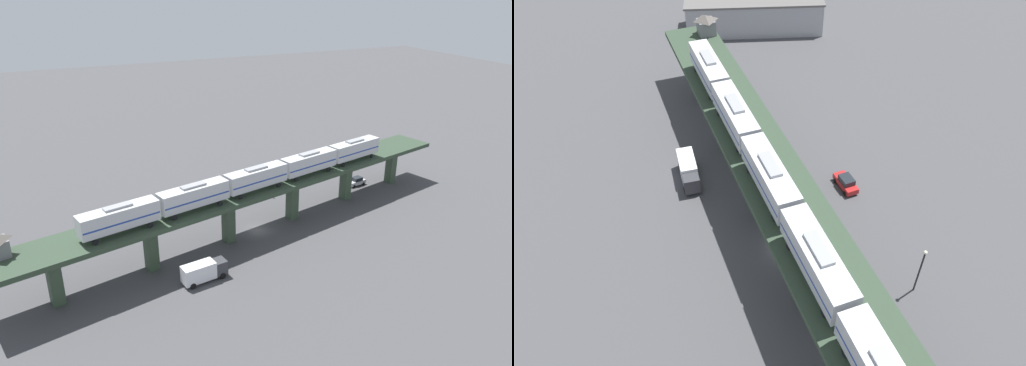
{
  "view_description": "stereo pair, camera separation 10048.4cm",
  "coord_description": "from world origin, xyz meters",
  "views": [
    {
      "loc": [
        -74.86,
        33.95,
        43.78
      ],
      "look_at": [
        -1.71,
        1.09,
        10.36
      ],
      "focal_mm": 35.0,
      "sensor_mm": 36.0,
      "label": 1
    },
    {
      "loc": [
        -6.71,
        -39.74,
        48.38
      ],
      "look_at": [
        -1.71,
        1.09,
        10.36
      ],
      "focal_mm": 35.0,
      "sensor_mm": 36.0,
      "label": 2
    }
  ],
  "objects": [
    {
      "name": "street_car_red",
      "position": [
        10.14,
        10.05,
        0.94
      ],
      "size": [
        2.91,
        4.72,
        1.89
      ],
      "color": "#AD1E1E",
      "rests_on": "ground"
    },
    {
      "name": "elevated_viaduct",
      "position": [
        0.05,
        -0.2,
        7.57
      ],
      "size": [
        30.01,
        91.36,
        8.86
      ],
      "color": "#2C3D2C",
      "rests_on": "ground"
    },
    {
      "name": "delivery_truck",
      "position": [
        -11.74,
        14.42,
        1.76
      ],
      "size": [
        3.31,
        7.46,
        3.2
      ],
      "color": "#333338",
      "rests_on": "ground"
    },
    {
      "name": "street_car_silver",
      "position": [
        10.59,
        -29.28,
        0.94
      ],
      "size": [
        2.54,
        4.65,
        1.89
      ],
      "color": "#B7BABF",
      "rests_on": "ground"
    },
    {
      "name": "street_lamp",
      "position": [
        13.98,
        -7.92,
        4.11
      ],
      "size": [
        0.44,
        0.44,
        6.94
      ],
      "color": "black",
      "rests_on": "ground"
    },
    {
      "name": "subway_train",
      "position": [
        -1.71,
        1.09,
        11.4
      ],
      "size": [
        17.54,
        61.28,
        4.45
      ],
      "color": "silver",
      "rests_on": "elevated_viaduct"
    },
    {
      "name": "ground_plane",
      "position": [
        0.0,
        0.0,
        0.0
      ],
      "size": [
        400.0,
        400.0,
        0.0
      ],
      "primitive_type": "plane",
      "color": "#424244"
    }
  ]
}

